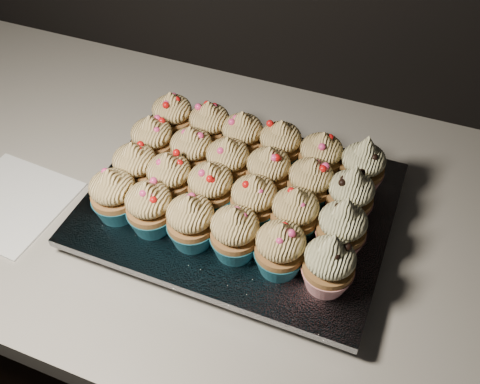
# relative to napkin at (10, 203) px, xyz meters

# --- Properties ---
(worktop) EXTENTS (2.44, 0.64, 0.04)m
(worktop) POSITION_rel_napkin_xyz_m (0.54, 0.13, -0.02)
(worktop) COLOR beige
(worktop) RESTS_ON cabinet
(napkin) EXTENTS (0.17, 0.17, 0.00)m
(napkin) POSITION_rel_napkin_xyz_m (0.00, 0.00, 0.00)
(napkin) COLOR white
(napkin) RESTS_ON worktop
(baking_tray) EXTENTS (0.38, 0.29, 0.02)m
(baking_tray) POSITION_rel_napkin_xyz_m (0.32, 0.10, 0.01)
(baking_tray) COLOR black
(baking_tray) RESTS_ON worktop
(foil_lining) EXTENTS (0.41, 0.32, 0.01)m
(foil_lining) POSITION_rel_napkin_xyz_m (0.32, 0.10, 0.03)
(foil_lining) COLOR silver
(foil_lining) RESTS_ON baking_tray
(cupcake_0) EXTENTS (0.06, 0.06, 0.08)m
(cupcake_0) POSITION_rel_napkin_xyz_m (0.18, 0.02, 0.07)
(cupcake_0) COLOR #196075
(cupcake_0) RESTS_ON foil_lining
(cupcake_1) EXTENTS (0.06, 0.06, 0.08)m
(cupcake_1) POSITION_rel_napkin_xyz_m (0.23, 0.02, 0.07)
(cupcake_1) COLOR #196075
(cupcake_1) RESTS_ON foil_lining
(cupcake_2) EXTENTS (0.06, 0.06, 0.08)m
(cupcake_2) POSITION_rel_napkin_xyz_m (0.29, 0.01, 0.07)
(cupcake_2) COLOR #196075
(cupcake_2) RESTS_ON foil_lining
(cupcake_3) EXTENTS (0.06, 0.06, 0.08)m
(cupcake_3) POSITION_rel_napkin_xyz_m (0.35, 0.02, 0.07)
(cupcake_3) COLOR #196075
(cupcake_3) RESTS_ON foil_lining
(cupcake_4) EXTENTS (0.06, 0.06, 0.08)m
(cupcake_4) POSITION_rel_napkin_xyz_m (0.41, 0.01, 0.07)
(cupcake_4) COLOR #196075
(cupcake_4) RESTS_ON foil_lining
(cupcake_5) EXTENTS (0.06, 0.06, 0.10)m
(cupcake_5) POSITION_rel_napkin_xyz_m (0.47, 0.01, 0.07)
(cupcake_5) COLOR #AB1721
(cupcake_5) RESTS_ON foil_lining
(cupcake_6) EXTENTS (0.06, 0.06, 0.08)m
(cupcake_6) POSITION_rel_napkin_xyz_m (0.18, 0.07, 0.07)
(cupcake_6) COLOR #196075
(cupcake_6) RESTS_ON foil_lining
(cupcake_7) EXTENTS (0.06, 0.06, 0.08)m
(cupcake_7) POSITION_rel_napkin_xyz_m (0.23, 0.07, 0.07)
(cupcake_7) COLOR #196075
(cupcake_7) RESTS_ON foil_lining
(cupcake_8) EXTENTS (0.06, 0.06, 0.08)m
(cupcake_8) POSITION_rel_napkin_xyz_m (0.29, 0.08, 0.07)
(cupcake_8) COLOR #196075
(cupcake_8) RESTS_ON foil_lining
(cupcake_9) EXTENTS (0.06, 0.06, 0.08)m
(cupcake_9) POSITION_rel_napkin_xyz_m (0.35, 0.08, 0.07)
(cupcake_9) COLOR #196075
(cupcake_9) RESTS_ON foil_lining
(cupcake_10) EXTENTS (0.06, 0.06, 0.08)m
(cupcake_10) POSITION_rel_napkin_xyz_m (0.41, 0.07, 0.07)
(cupcake_10) COLOR #196075
(cupcake_10) RESTS_ON foil_lining
(cupcake_11) EXTENTS (0.06, 0.06, 0.10)m
(cupcake_11) POSITION_rel_napkin_xyz_m (0.47, 0.07, 0.07)
(cupcake_11) COLOR #AB1721
(cupcake_11) RESTS_ON foil_lining
(cupcake_12) EXTENTS (0.06, 0.06, 0.08)m
(cupcake_12) POSITION_rel_napkin_xyz_m (0.18, 0.13, 0.07)
(cupcake_12) COLOR #196075
(cupcake_12) RESTS_ON foil_lining
(cupcake_13) EXTENTS (0.06, 0.06, 0.08)m
(cupcake_13) POSITION_rel_napkin_xyz_m (0.24, 0.13, 0.07)
(cupcake_13) COLOR #196075
(cupcake_13) RESTS_ON foil_lining
(cupcake_14) EXTENTS (0.06, 0.06, 0.08)m
(cupcake_14) POSITION_rel_napkin_xyz_m (0.29, 0.13, 0.07)
(cupcake_14) COLOR #196075
(cupcake_14) RESTS_ON foil_lining
(cupcake_15) EXTENTS (0.06, 0.06, 0.08)m
(cupcake_15) POSITION_rel_napkin_xyz_m (0.35, 0.13, 0.07)
(cupcake_15) COLOR #196075
(cupcake_15) RESTS_ON foil_lining
(cupcake_16) EXTENTS (0.06, 0.06, 0.08)m
(cupcake_16) POSITION_rel_napkin_xyz_m (0.41, 0.13, 0.07)
(cupcake_16) COLOR #196075
(cupcake_16) RESTS_ON foil_lining
(cupcake_17) EXTENTS (0.06, 0.06, 0.10)m
(cupcake_17) POSITION_rel_napkin_xyz_m (0.47, 0.13, 0.07)
(cupcake_17) COLOR #AB1721
(cupcake_17) RESTS_ON foil_lining
(cupcake_18) EXTENTS (0.06, 0.06, 0.08)m
(cupcake_18) POSITION_rel_napkin_xyz_m (0.18, 0.19, 0.07)
(cupcake_18) COLOR #196075
(cupcake_18) RESTS_ON foil_lining
(cupcake_19) EXTENTS (0.06, 0.06, 0.08)m
(cupcake_19) POSITION_rel_napkin_xyz_m (0.24, 0.19, 0.07)
(cupcake_19) COLOR #196075
(cupcake_19) RESTS_ON foil_lining
(cupcake_20) EXTENTS (0.06, 0.06, 0.08)m
(cupcake_20) POSITION_rel_napkin_xyz_m (0.29, 0.19, 0.07)
(cupcake_20) COLOR #196075
(cupcake_20) RESTS_ON foil_lining
(cupcake_21) EXTENTS (0.06, 0.06, 0.08)m
(cupcake_21) POSITION_rel_napkin_xyz_m (0.35, 0.19, 0.07)
(cupcake_21) COLOR #196075
(cupcake_21) RESTS_ON foil_lining
(cupcake_22) EXTENTS (0.06, 0.06, 0.08)m
(cupcake_22) POSITION_rel_napkin_xyz_m (0.41, 0.19, 0.07)
(cupcake_22) COLOR #196075
(cupcake_22) RESTS_ON foil_lining
(cupcake_23) EXTENTS (0.06, 0.06, 0.10)m
(cupcake_23) POSITION_rel_napkin_xyz_m (0.47, 0.19, 0.07)
(cupcake_23) COLOR #AB1721
(cupcake_23) RESTS_ON foil_lining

